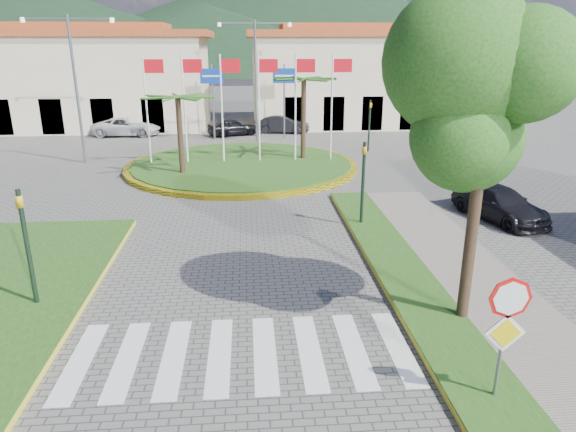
{
  "coord_description": "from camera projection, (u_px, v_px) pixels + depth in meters",
  "views": [
    {
      "loc": [
        0.33,
        -5.83,
        6.52
      ],
      "look_at": [
        1.44,
        8.0,
        1.85
      ],
      "focal_mm": 32.0,
      "sensor_mm": 36.0,
      "label": 1
    }
  ],
  "objects": [
    {
      "name": "sidewalk_right",
      "position": [
        548.0,
        396.0,
        9.88
      ],
      "size": [
        4.0,
        28.0,
        0.15
      ],
      "primitive_type": "cube",
      "color": "gray",
      "rests_on": "ground"
    },
    {
      "name": "verge_right",
      "position": [
        488.0,
        398.0,
        9.79
      ],
      "size": [
        1.6,
        28.0,
        0.18
      ],
      "primitive_type": "cube",
      "color": "#1E4513",
      "rests_on": "ground"
    },
    {
      "name": "crosswalk",
      "position": [
        238.0,
        354.0,
        11.34
      ],
      "size": [
        8.0,
        3.0,
        0.01
      ],
      "primitive_type": "cube",
      "color": "silver",
      "rests_on": "ground"
    },
    {
      "name": "roundabout_island",
      "position": [
        242.0,
        165.0,
        28.29
      ],
      "size": [
        12.7,
        12.7,
        6.0
      ],
      "color": "yellow",
      "rests_on": "ground"
    },
    {
      "name": "stop_sign",
      "position": [
        506.0,
        321.0,
        9.22
      ],
      "size": [
        0.8,
        0.11,
        2.65
      ],
      "color": "slate",
      "rests_on": "ground"
    },
    {
      "name": "deciduous_tree",
      "position": [
        487.0,
        109.0,
        11.05
      ],
      "size": [
        3.6,
        3.6,
        6.8
      ],
      "color": "black",
      "rests_on": "ground"
    },
    {
      "name": "traffic_light_left",
      "position": [
        26.0,
        238.0,
        12.7
      ],
      "size": [
        0.15,
        0.18,
        3.2
      ],
      "color": "black",
      "rests_on": "ground"
    },
    {
      "name": "traffic_light_right",
      "position": [
        363.0,
        176.0,
        18.62
      ],
      "size": [
        0.15,
        0.18,
        3.2
      ],
      "color": "black",
      "rests_on": "ground"
    },
    {
      "name": "traffic_light_far",
      "position": [
        370.0,
        121.0,
        32.11
      ],
      "size": [
        0.18,
        0.15,
        3.2
      ],
      "color": "black",
      "rests_on": "ground"
    },
    {
      "name": "direction_sign_west",
      "position": [
        212.0,
        89.0,
        35.55
      ],
      "size": [
        1.6,
        0.14,
        5.2
      ],
      "color": "slate",
      "rests_on": "ground"
    },
    {
      "name": "direction_sign_east",
      "position": [
        284.0,
        89.0,
        35.92
      ],
      "size": [
        1.6,
        0.14,
        5.2
      ],
      "color": "slate",
      "rests_on": "ground"
    },
    {
      "name": "street_lamp_centre",
      "position": [
        256.0,
        75.0,
        34.55
      ],
      "size": [
        4.8,
        0.16,
        8.0
      ],
      "color": "slate",
      "rests_on": "ground"
    },
    {
      "name": "street_lamp_west",
      "position": [
        75.0,
        82.0,
        28.13
      ],
      "size": [
        4.8,
        0.16,
        8.0
      ],
      "color": "slate",
      "rests_on": "ground"
    },
    {
      "name": "building_left",
      "position": [
        67.0,
        78.0,
        41.17
      ],
      "size": [
        23.32,
        9.54,
        8.05
      ],
      "color": "beige",
      "rests_on": "ground"
    },
    {
      "name": "building_right",
      "position": [
        361.0,
        76.0,
        42.97
      ],
      "size": [
        19.08,
        9.54,
        8.05
      ],
      "color": "beige",
      "rests_on": "ground"
    },
    {
      "name": "hill_far_west",
      "position": [
        29.0,
        25.0,
        132.18
      ],
      "size": [
        140.0,
        140.0,
        22.0
      ],
      "primitive_type": "cone",
      "color": "black",
      "rests_on": "ground"
    },
    {
      "name": "hill_far_mid",
      "position": [
        293.0,
        14.0,
        155.07
      ],
      "size": [
        180.0,
        180.0,
        30.0
      ],
      "primitive_type": "cone",
      "color": "black",
      "rests_on": "ground"
    },
    {
      "name": "hill_far_east",
      "position": [
        505.0,
        34.0,
        137.51
      ],
      "size": [
        120.0,
        120.0,
        18.0
      ],
      "primitive_type": "cone",
      "color": "black",
      "rests_on": "ground"
    },
    {
      "name": "hill_near_back",
      "position": [
        203.0,
        37.0,
        127.08
      ],
      "size": [
        110.0,
        110.0,
        16.0
      ],
      "primitive_type": "cone",
      "color": "black",
      "rests_on": "ground"
    },
    {
      "name": "white_van",
      "position": [
        127.0,
        127.0,
        38.05
      ],
      "size": [
        4.95,
        2.45,
        1.35
      ],
      "primitive_type": "imported",
      "rotation": [
        0.0,
        0.0,
        1.53
      ],
      "color": "silver",
      "rests_on": "ground"
    },
    {
      "name": "car_dark_a",
      "position": [
        233.0,
        127.0,
        38.15
      ],
      "size": [
        3.97,
        2.71,
        1.25
      ],
      "primitive_type": "imported",
      "rotation": [
        0.0,
        0.0,
        1.94
      ],
      "color": "black",
      "rests_on": "ground"
    },
    {
      "name": "car_dark_b",
      "position": [
        283.0,
        124.0,
        39.24
      ],
      "size": [
        4.28,
        2.26,
        1.34
      ],
      "primitive_type": "imported",
      "rotation": [
        0.0,
        0.0,
        1.35
      ],
      "color": "black",
      "rests_on": "ground"
    },
    {
      "name": "car_side_right",
      "position": [
        499.0,
        204.0,
        19.91
      ],
      "size": [
        2.94,
        4.62,
        1.25
      ],
      "primitive_type": "imported",
      "rotation": [
        0.0,
        0.0,
        0.3
      ],
      "color": "black",
      "rests_on": "ground"
    }
  ]
}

